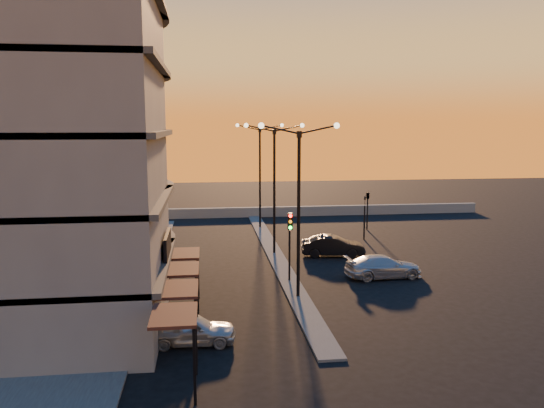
{
  "coord_description": "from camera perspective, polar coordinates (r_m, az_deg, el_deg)",
  "views": [
    {
      "loc": [
        -4.93,
        -27.53,
        9.4
      ],
      "look_at": [
        -0.54,
        7.06,
        4.17
      ],
      "focal_mm": 35.0,
      "sensor_mm": 36.0,
      "label": 1
    }
  ],
  "objects": [
    {
      "name": "car_sedan",
      "position": [
        38.54,
        6.58,
        -4.51
      ],
      "size": [
        4.68,
        2.17,
        1.48
      ],
      "primitive_type": "imported",
      "rotation": [
        0.0,
        0.0,
        1.43
      ],
      "color": "black",
      "rests_on": "ground"
    },
    {
      "name": "building",
      "position": [
        29.12,
        -26.02,
        12.63
      ],
      "size": [
        14.35,
        17.08,
        25.0
      ],
      "color": "slate",
      "rests_on": "ground"
    },
    {
      "name": "car_hatchback",
      "position": [
        23.74,
        -8.78,
        -13.16
      ],
      "size": [
        3.99,
        1.75,
        1.34
      ],
      "primitive_type": "imported",
      "rotation": [
        0.0,
        0.0,
        1.53
      ],
      "color": "#AFB3B7",
      "rests_on": "ground"
    },
    {
      "name": "signal_east_b",
      "position": [
        48.17,
        10.26,
        0.88
      ],
      "size": [
        0.42,
        1.99,
        3.6
      ],
      "color": "black",
      "rests_on": "ground"
    },
    {
      "name": "streetlamp_near",
      "position": [
        28.22,
        2.89,
        0.77
      ],
      "size": [
        4.32,
        0.32,
        9.51
      ],
      "color": "black",
      "rests_on": "ground"
    },
    {
      "name": "streetlamp_mid",
      "position": [
        38.04,
        0.25,
        2.79
      ],
      "size": [
        4.32,
        0.32,
        9.51
      ],
      "color": "black",
      "rests_on": "ground"
    },
    {
      "name": "ground",
      "position": [
        29.5,
        2.81,
        -10.06
      ],
      "size": [
        120.0,
        120.0,
        0.0
      ],
      "primitive_type": "plane",
      "color": "black",
      "rests_on": "ground"
    },
    {
      "name": "signal_east_a",
      "position": [
        44.13,
        9.92,
        -1.34
      ],
      "size": [
        0.13,
        0.16,
        3.6
      ],
      "color": "black",
      "rests_on": "ground"
    },
    {
      "name": "sidewalk_west",
      "position": [
        33.35,
        -16.71,
        -8.1
      ],
      "size": [
        5.0,
        40.0,
        0.12
      ],
      "primitive_type": "cube",
      "color": "#474745",
      "rests_on": "ground"
    },
    {
      "name": "parapet",
      "position": [
        54.7,
        0.14,
        -0.83
      ],
      "size": [
        44.0,
        0.5,
        1.0
      ],
      "primitive_type": "cube",
      "color": "slate",
      "rests_on": "ground"
    },
    {
      "name": "car_wagon",
      "position": [
        33.77,
        11.89,
        -6.6
      ],
      "size": [
        4.9,
        2.24,
        1.39
      ],
      "primitive_type": "imported",
      "rotation": [
        0.0,
        0.0,
        1.63
      ],
      "color": "#B7BABF",
      "rests_on": "ground"
    },
    {
      "name": "streetlamp_far",
      "position": [
        47.93,
        -1.31,
        3.97
      ],
      "size": [
        4.32,
        0.32,
        9.51
      ],
      "color": "black",
      "rests_on": "ground"
    },
    {
      "name": "median",
      "position": [
        38.99,
        0.24,
        -5.33
      ],
      "size": [
        1.2,
        36.0,
        0.12
      ],
      "primitive_type": "cube",
      "color": "#474745",
      "rests_on": "ground"
    },
    {
      "name": "traffic_light_main",
      "position": [
        31.48,
        1.94,
        -3.41
      ],
      "size": [
        0.28,
        0.44,
        4.25
      ],
      "color": "black",
      "rests_on": "ground"
    }
  ]
}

